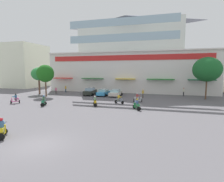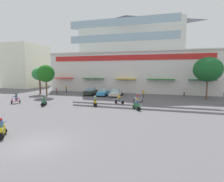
{
  "view_description": "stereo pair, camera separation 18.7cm",
  "coord_description": "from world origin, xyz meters",
  "px_view_note": "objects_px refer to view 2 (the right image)",
  "views": [
    {
      "loc": [
        8.22,
        -10.06,
        5.1
      ],
      "look_at": [
        1.39,
        13.84,
        2.3
      ],
      "focal_mm": 28.95,
      "sensor_mm": 36.0,
      "label": 1
    },
    {
      "loc": [
        8.4,
        -10.0,
        5.1
      ],
      "look_at": [
        1.39,
        13.84,
        2.3
      ],
      "focal_mm": 28.95,
      "sensor_mm": 36.0,
      "label": 2
    }
  ],
  "objects_px": {
    "scooter_rider_5": "(137,105)",
    "pedestrian_1": "(143,93)",
    "parked_car_1": "(104,92)",
    "scooter_rider_4": "(16,99)",
    "pedestrian_2": "(57,90)",
    "plaza_tree_2": "(46,74)",
    "scooter_rider_2": "(138,98)",
    "parked_car_0": "(91,91)",
    "scooter_rider_0": "(95,102)",
    "scooter_rider_6": "(2,129)",
    "plaza_tree_3": "(208,69)",
    "scooter_rider_1": "(44,101)",
    "pedestrian_3": "(66,88)",
    "pedestrian_0": "(184,91)",
    "parked_car_2": "(116,93)",
    "scooter_rider_3": "(119,100)",
    "plaza_tree_0": "(40,74)"
  },
  "relations": [
    {
      "from": "parked_car_0",
      "to": "scooter_rider_1",
      "type": "bearing_deg",
      "value": -98.63
    },
    {
      "from": "plaza_tree_0",
      "to": "parked_car_1",
      "type": "height_order",
      "value": "plaza_tree_0"
    },
    {
      "from": "scooter_rider_4",
      "to": "pedestrian_0",
      "type": "height_order",
      "value": "pedestrian_0"
    },
    {
      "from": "scooter_rider_6",
      "to": "parked_car_1",
      "type": "bearing_deg",
      "value": 89.8
    },
    {
      "from": "pedestrian_2",
      "to": "pedestrian_3",
      "type": "bearing_deg",
      "value": 84.64
    },
    {
      "from": "scooter_rider_4",
      "to": "scooter_rider_1",
      "type": "bearing_deg",
      "value": -4.84
    },
    {
      "from": "parked_car_2",
      "to": "pedestrian_0",
      "type": "relative_size",
      "value": 2.57
    },
    {
      "from": "plaza_tree_0",
      "to": "scooter_rider_6",
      "type": "xyz_separation_m",
      "value": [
        14.45,
        -23.0,
        -3.72
      ]
    },
    {
      "from": "plaza_tree_0",
      "to": "plaza_tree_3",
      "type": "xyz_separation_m",
      "value": [
        33.48,
        1.77,
        0.96
      ]
    },
    {
      "from": "plaza_tree_2",
      "to": "scooter_rider_2",
      "type": "height_order",
      "value": "plaza_tree_2"
    },
    {
      "from": "parked_car_2",
      "to": "scooter_rider_3",
      "type": "height_order",
      "value": "scooter_rider_3"
    },
    {
      "from": "scooter_rider_0",
      "to": "scooter_rider_2",
      "type": "xyz_separation_m",
      "value": [
        5.5,
        4.94,
        0.03
      ]
    },
    {
      "from": "plaza_tree_2",
      "to": "scooter_rider_1",
      "type": "xyz_separation_m",
      "value": [
        5.77,
        -8.56,
        -3.9
      ]
    },
    {
      "from": "parked_car_1",
      "to": "scooter_rider_5",
      "type": "bearing_deg",
      "value": -53.6
    },
    {
      "from": "scooter_rider_4",
      "to": "pedestrian_2",
      "type": "height_order",
      "value": "scooter_rider_4"
    },
    {
      "from": "scooter_rider_0",
      "to": "scooter_rider_4",
      "type": "height_order",
      "value": "scooter_rider_4"
    },
    {
      "from": "scooter_rider_4",
      "to": "scooter_rider_5",
      "type": "distance_m",
      "value": 18.99
    },
    {
      "from": "parked_car_2",
      "to": "pedestrian_3",
      "type": "relative_size",
      "value": 2.73
    },
    {
      "from": "parked_car_1",
      "to": "pedestrian_1",
      "type": "xyz_separation_m",
      "value": [
        7.96,
        -0.62,
        0.23
      ]
    },
    {
      "from": "scooter_rider_2",
      "to": "scooter_rider_0",
      "type": "bearing_deg",
      "value": -138.07
    },
    {
      "from": "scooter_rider_4",
      "to": "pedestrian_0",
      "type": "xyz_separation_m",
      "value": [
        26.18,
        15.78,
        0.35
      ]
    },
    {
      "from": "parked_car_2",
      "to": "pedestrian_2",
      "type": "distance_m",
      "value": 13.5
    },
    {
      "from": "pedestrian_1",
      "to": "pedestrian_2",
      "type": "distance_m",
      "value": 18.99
    },
    {
      "from": "parked_car_0",
      "to": "scooter_rider_2",
      "type": "xyz_separation_m",
      "value": [
        10.81,
        -5.87,
        -0.12
      ]
    },
    {
      "from": "scooter_rider_1",
      "to": "pedestrian_1",
      "type": "relative_size",
      "value": 0.95
    },
    {
      "from": "plaza_tree_3",
      "to": "scooter_rider_3",
      "type": "bearing_deg",
      "value": -149.01
    },
    {
      "from": "scooter_rider_4",
      "to": "pedestrian_1",
      "type": "xyz_separation_m",
      "value": [
        18.59,
        11.32,
        0.28
      ]
    },
    {
      "from": "plaza_tree_3",
      "to": "scooter_rider_4",
      "type": "height_order",
      "value": "plaza_tree_3"
    },
    {
      "from": "parked_car_2",
      "to": "pedestrian_1",
      "type": "distance_m",
      "value": 5.52
    },
    {
      "from": "pedestrian_3",
      "to": "parked_car_1",
      "type": "bearing_deg",
      "value": -17.5
    },
    {
      "from": "parked_car_0",
      "to": "scooter_rider_6",
      "type": "xyz_separation_m",
      "value": [
        3.08,
        -24.47,
        -0.11
      ]
    },
    {
      "from": "plaza_tree_2",
      "to": "parked_car_2",
      "type": "relative_size",
      "value": 1.42
    },
    {
      "from": "scooter_rider_0",
      "to": "scooter_rider_6",
      "type": "relative_size",
      "value": 0.96
    },
    {
      "from": "parked_car_0",
      "to": "scooter_rider_0",
      "type": "bearing_deg",
      "value": -63.82
    },
    {
      "from": "plaza_tree_2",
      "to": "scooter_rider_1",
      "type": "distance_m",
      "value": 11.04
    },
    {
      "from": "scooter_rider_0",
      "to": "scooter_rider_5",
      "type": "distance_m",
      "value": 6.26
    },
    {
      "from": "scooter_rider_0",
      "to": "scooter_rider_6",
      "type": "bearing_deg",
      "value": -99.31
    },
    {
      "from": "pedestrian_2",
      "to": "parked_car_2",
      "type": "bearing_deg",
      "value": 0.49
    },
    {
      "from": "plaza_tree_3",
      "to": "scooter_rider_2",
      "type": "distance_m",
      "value": 13.7
    },
    {
      "from": "scooter_rider_5",
      "to": "scooter_rider_6",
      "type": "height_order",
      "value": "scooter_rider_6"
    },
    {
      "from": "scooter_rider_4",
      "to": "pedestrian_3",
      "type": "relative_size",
      "value": 0.97
    },
    {
      "from": "pedestrian_1",
      "to": "scooter_rider_4",
      "type": "bearing_deg",
      "value": -148.67
    },
    {
      "from": "plaza_tree_2",
      "to": "scooter_rider_2",
      "type": "relative_size",
      "value": 4.03
    },
    {
      "from": "parked_car_0",
      "to": "parked_car_2",
      "type": "bearing_deg",
      "value": -4.18
    },
    {
      "from": "plaza_tree_3",
      "to": "pedestrian_2",
      "type": "height_order",
      "value": "plaza_tree_3"
    },
    {
      "from": "scooter_rider_5",
      "to": "pedestrian_1",
      "type": "distance_m",
      "value": 10.72
    },
    {
      "from": "plaza_tree_2",
      "to": "parked_car_0",
      "type": "distance_m",
      "value": 9.57
    },
    {
      "from": "scooter_rider_6",
      "to": "pedestrian_3",
      "type": "relative_size",
      "value": 0.98
    },
    {
      "from": "scooter_rider_0",
      "to": "scooter_rider_6",
      "type": "distance_m",
      "value": 13.84
    },
    {
      "from": "plaza_tree_0",
      "to": "pedestrian_2",
      "type": "distance_m",
      "value": 5.05
    }
  ]
}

